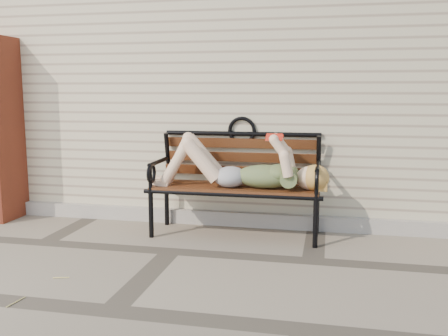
# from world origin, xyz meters

# --- Properties ---
(ground) EXTENTS (80.00, 80.00, 0.00)m
(ground) POSITION_xyz_m (0.00, 0.00, 0.00)
(ground) COLOR #7B6F5F
(ground) RESTS_ON ground
(house_wall) EXTENTS (8.00, 4.00, 3.00)m
(house_wall) POSITION_xyz_m (0.00, 3.00, 1.50)
(house_wall) COLOR beige
(house_wall) RESTS_ON ground
(foundation_strip) EXTENTS (8.00, 0.10, 0.15)m
(foundation_strip) POSITION_xyz_m (0.00, 0.97, 0.07)
(foundation_strip) COLOR #AFA89E
(foundation_strip) RESTS_ON ground
(garden_bench) EXTENTS (1.79, 0.71, 1.16)m
(garden_bench) POSITION_xyz_m (0.47, 0.73, 0.65)
(garden_bench) COLOR black
(garden_bench) RESTS_ON ground
(reading_woman) EXTENTS (1.69, 0.38, 0.53)m
(reading_woman) POSITION_xyz_m (0.48, 0.59, 0.69)
(reading_woman) COLOR #0B474D
(reading_woman) RESTS_ON ground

